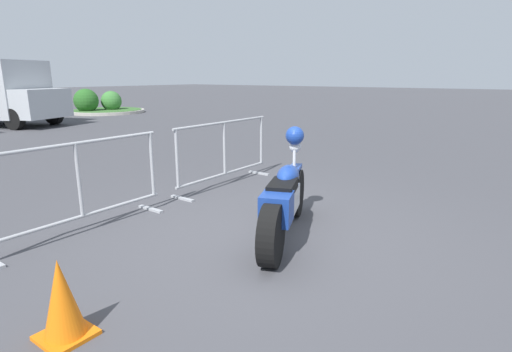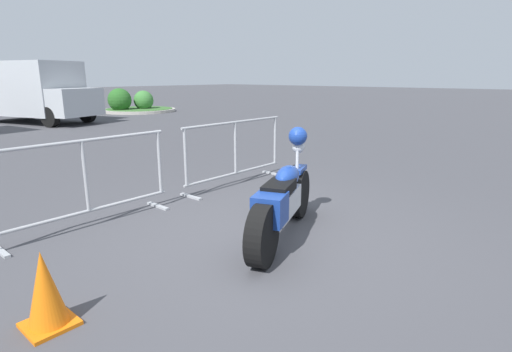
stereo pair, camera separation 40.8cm
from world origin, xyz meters
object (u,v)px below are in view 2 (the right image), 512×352
crowd_barrier_near (86,183)px  traffic_cone (45,290)px  delivery_van (32,90)px  motorcycle (283,199)px  crowd_barrier_far (235,152)px

crowd_barrier_near → traffic_cone: 2.07m
delivery_van → traffic_cone: 15.00m
traffic_cone → delivery_van: bearing=69.6°
motorcycle → traffic_cone: motorcycle is taller
delivery_van → traffic_cone: (-5.22, -14.03, -0.95)m
crowd_barrier_near → crowd_barrier_far: bearing=0.0°
crowd_barrier_near → crowd_barrier_far: size_ratio=1.00×
motorcycle → crowd_barrier_near: 2.34m
crowd_barrier_far → delivery_van: (1.50, 12.34, 0.69)m
crowd_barrier_far → motorcycle: bearing=-123.0°
crowd_barrier_far → traffic_cone: crowd_barrier_far is taller
crowd_barrier_far → traffic_cone: bearing=-155.6°
motorcycle → traffic_cone: size_ratio=3.39×
delivery_van → crowd_barrier_far: bearing=-23.9°
motorcycle → delivery_van: delivery_van is taller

